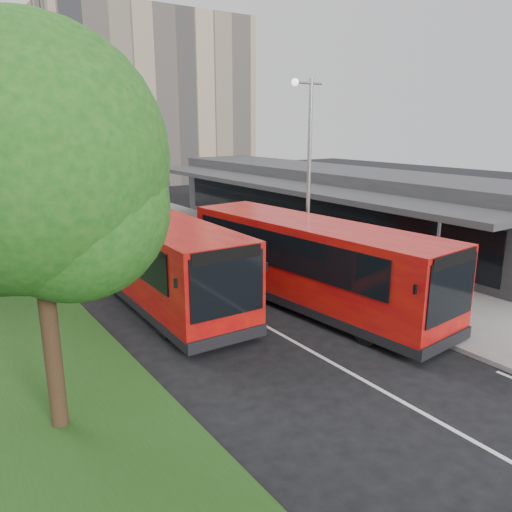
# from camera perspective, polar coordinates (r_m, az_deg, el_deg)

# --- Properties ---
(ground) EXTENTS (120.00, 120.00, 0.00)m
(ground) POSITION_cam_1_polar(r_m,az_deg,el_deg) (17.28, -0.71, -7.03)
(ground) COLOR black
(ground) RESTS_ON ground
(pavement) EXTENTS (5.00, 80.00, 0.15)m
(pavement) POSITION_cam_1_polar(r_m,az_deg,el_deg) (37.07, -10.30, 4.71)
(pavement) COLOR gray
(pavement) RESTS_ON ground
(lane_centre_line) EXTENTS (0.12, 70.00, 0.01)m
(lane_centre_line) POSITION_cam_1_polar(r_m,az_deg,el_deg) (30.39, -16.68, 1.99)
(lane_centre_line) COLOR silver
(lane_centre_line) RESTS_ON ground
(kerb_dashes) EXTENTS (0.12, 56.00, 0.01)m
(kerb_dashes) POSITION_cam_1_polar(r_m,az_deg,el_deg) (35.16, -13.63, 3.87)
(kerb_dashes) COLOR silver
(kerb_dashes) RESTS_ON ground
(office_block) EXTENTS (22.00, 12.00, 18.00)m
(office_block) POSITION_cam_1_polar(r_m,az_deg,el_deg) (59.95, -12.58, 16.94)
(office_block) COLOR tan
(office_block) RESTS_ON ground
(station_building) EXTENTS (7.70, 26.00, 4.00)m
(station_building) POSITION_cam_1_polar(r_m,az_deg,el_deg) (29.42, 8.25, 6.09)
(station_building) COLOR #313134
(station_building) RESTS_ON ground
(tree_near) EXTENTS (5.26, 5.26, 8.45)m
(tree_near) POSITION_cam_1_polar(r_m,az_deg,el_deg) (10.60, -24.30, 8.25)
(tree_near) COLOR #382116
(tree_near) RESTS_ON ground
(lamp_post_near) EXTENTS (1.44, 0.28, 8.00)m
(lamp_post_near) POSITION_cam_1_polar(r_m,az_deg,el_deg) (20.20, 5.90, 9.88)
(lamp_post_near) COLOR #9A9DA3
(lamp_post_near) RESTS_ON pavement
(lamp_post_far) EXTENTS (1.44, 0.28, 8.00)m
(lamp_post_far) POSITION_cam_1_polar(r_m,az_deg,el_deg) (37.70, -14.58, 11.75)
(lamp_post_far) COLOR #9A9DA3
(lamp_post_far) RESTS_ON pavement
(bus_main) EXTENTS (3.66, 11.13, 3.10)m
(bus_main) POSITION_cam_1_polar(r_m,az_deg,el_deg) (18.04, 6.26, -0.84)
(bus_main) COLOR red
(bus_main) RESTS_ON ground
(bus_second) EXTENTS (3.15, 11.19, 3.14)m
(bus_second) POSITION_cam_1_polar(r_m,az_deg,el_deg) (18.98, -11.55, -0.19)
(bus_second) COLOR red
(bus_second) RESTS_ON ground
(litter_bin) EXTENTS (0.52, 0.52, 0.88)m
(litter_bin) POSITION_cam_1_polar(r_m,az_deg,el_deg) (29.17, -3.12, 3.25)
(litter_bin) COLOR #392917
(litter_bin) RESTS_ON pavement
(bollard) EXTENTS (0.15, 0.15, 0.95)m
(bollard) POSITION_cam_1_polar(r_m,az_deg,el_deg) (35.35, -11.38, 5.08)
(bollard) COLOR yellow
(bollard) RESTS_ON pavement
(car_near) EXTENTS (1.56, 3.80, 1.29)m
(car_near) POSITION_cam_1_polar(r_m,az_deg,el_deg) (53.71, -23.22, 7.45)
(car_near) COLOR #560D0C
(car_near) RESTS_ON ground
(car_far) EXTENTS (1.83, 3.77, 1.19)m
(car_far) POSITION_cam_1_polar(r_m,az_deg,el_deg) (56.90, -26.88, 7.36)
(car_far) COLOR navy
(car_far) RESTS_ON ground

